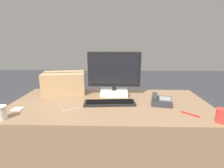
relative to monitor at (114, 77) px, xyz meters
The scene contains 10 objects.
office_desk 0.61m from the monitor, 97.78° to the right, with size 1.80×0.90×0.72m.
monitor is the anchor object (origin of this frame).
keyboard 0.34m from the monitor, 97.13° to the right, with size 0.46×0.18×0.03m.
desk_phone 0.53m from the monitor, 33.13° to the right, with size 0.21×0.22×0.08m.
paper_cup_left 1.03m from the monitor, 142.53° to the right, with size 0.09×0.09×0.10m.
paper_cup_right 1.00m from the monitor, 39.74° to the right, with size 0.08×0.08×0.10m.
spoon 0.60m from the monitor, 129.99° to the right, with size 0.14×0.10×0.00m.
cardboard_box 0.55m from the monitor, behind, with size 0.47×0.34×0.23m.
pen_marker 0.80m from the monitor, 40.43° to the right, with size 0.11×0.11×0.01m.
sticky_note_pad 0.93m from the monitor, 151.30° to the right, with size 0.08×0.08×0.01m.
Camera 1 is at (0.06, -1.51, 1.28)m, focal length 28.00 mm.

